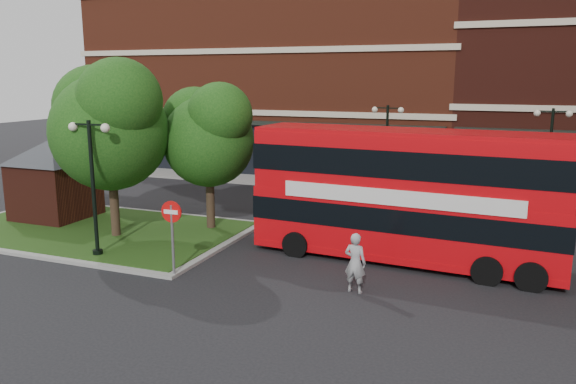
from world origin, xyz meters
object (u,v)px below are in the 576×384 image
at_px(bus, 405,187).
at_px(car_white, 443,182).
at_px(car_silver, 359,183).
at_px(woman, 355,263).

bearing_deg(bus, car_white, 93.54).
height_order(car_silver, car_white, car_white).
bearing_deg(car_white, bus, -179.32).
bearing_deg(bus, car_silver, 116.01).
distance_m(woman, car_silver, 14.54).
xyz_separation_m(bus, car_white, (0.03, 12.00, -1.91)).
relative_size(car_silver, car_white, 0.81).
xyz_separation_m(bus, woman, (-0.80, -3.57, -1.76)).
distance_m(bus, car_white, 12.15).
distance_m(bus, car_silver, 11.57).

